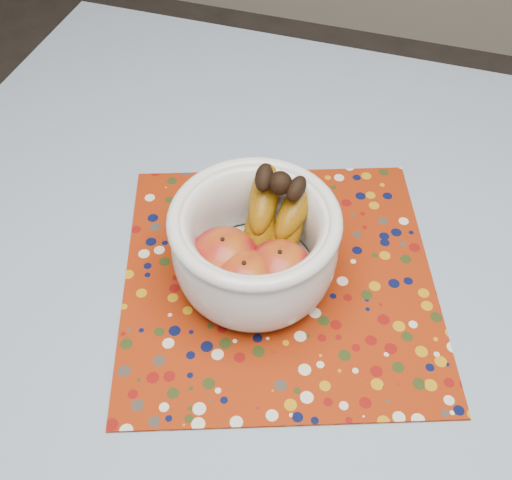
% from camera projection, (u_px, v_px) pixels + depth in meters
% --- Properties ---
extents(table, '(1.20, 1.20, 0.75)m').
position_uv_depth(table, '(321.00, 411.00, 0.74)').
color(table, brown).
rests_on(table, ground).
extents(tablecloth, '(1.32, 1.32, 0.01)m').
position_uv_depth(tablecloth, '(327.00, 381.00, 0.68)').
color(tablecloth, '#6482A6').
rests_on(tablecloth, table).
extents(placemat, '(0.50, 0.50, 0.00)m').
position_uv_depth(placemat, '(279.00, 278.00, 0.76)').
color(placemat, maroon).
rests_on(placemat, tablecloth).
extents(fruit_bowl, '(0.20, 0.21, 0.15)m').
position_uv_depth(fruit_bowl, '(259.00, 244.00, 0.71)').
color(fruit_bowl, silver).
rests_on(fruit_bowl, placemat).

